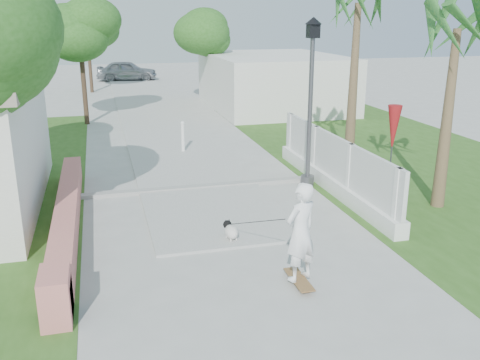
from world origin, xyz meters
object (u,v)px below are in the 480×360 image
object	(u,v)px
street_lamp	(311,97)
patio_umbrella	(393,129)
parked_car	(127,71)
skateboarder	(269,225)
dog	(231,231)
bollard	(183,136)

from	to	relation	value
street_lamp	patio_umbrella	distance (m)	2.27
street_lamp	parked_car	xyz separation A→B (m)	(-3.28, 25.92, -1.73)
skateboarder	parked_car	xyz separation A→B (m)	(-0.76, 30.33, -0.13)
patio_umbrella	parked_car	bearing A→B (deg)	100.90
dog	parked_car	bearing A→B (deg)	80.68
patio_umbrella	parked_car	distance (m)	27.43
street_lamp	dog	bearing A→B (deg)	-133.57
street_lamp	dog	world-z (taller)	street_lamp
bollard	parked_car	size ratio (longest dim) A/B	0.27
bollard	patio_umbrella	bearing A→B (deg)	-50.09
bollard	skateboarder	size ratio (longest dim) A/B	0.39
patio_umbrella	dog	distance (m)	5.43
bollard	dog	distance (m)	7.57
skateboarder	dog	bearing A→B (deg)	-99.01
bollard	street_lamp	bearing A→B (deg)	-59.04
street_lamp	patio_umbrella	bearing A→B (deg)	-27.76
patio_umbrella	parked_car	world-z (taller)	patio_umbrella
patio_umbrella	parked_car	size ratio (longest dim) A/B	0.56
bollard	dog	bearing A→B (deg)	-91.58
bollard	parked_car	bearing A→B (deg)	91.56
street_lamp	bollard	size ratio (longest dim) A/B	4.07
skateboarder	parked_car	distance (m)	30.34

